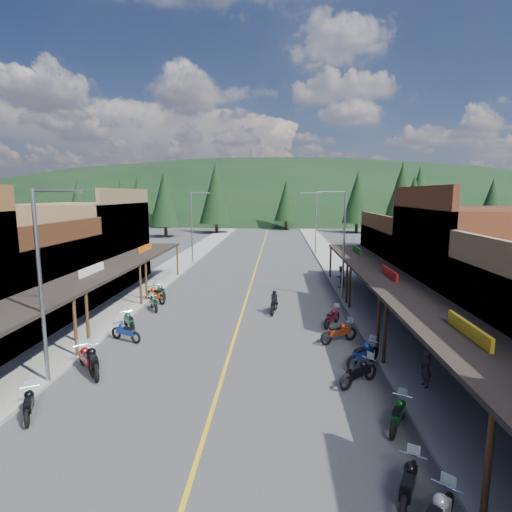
# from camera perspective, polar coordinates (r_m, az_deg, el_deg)

# --- Properties ---
(ground) EXTENTS (220.00, 220.00, 0.00)m
(ground) POSITION_cam_1_polar(r_m,az_deg,el_deg) (22.50, -3.02, -11.37)
(ground) COLOR #38383A
(ground) RESTS_ON ground
(centerline) EXTENTS (0.15, 90.00, 0.01)m
(centerline) POSITION_cam_1_polar(r_m,az_deg,el_deg) (41.78, -0.05, -1.85)
(centerline) COLOR gold
(centerline) RESTS_ON ground
(sidewalk_west) EXTENTS (3.40, 94.00, 0.15)m
(sidewalk_west) POSITION_cam_1_polar(r_m,az_deg,el_deg) (43.14, -11.67, -1.60)
(sidewalk_west) COLOR gray
(sidewalk_west) RESTS_ON ground
(sidewalk_east) EXTENTS (3.40, 94.00, 0.15)m
(sidewalk_east) POSITION_cam_1_polar(r_m,az_deg,el_deg) (42.18, 11.84, -1.84)
(sidewalk_east) COLOR gray
(sidewalk_east) RESTS_ON ground
(shop_west_2) EXTENTS (10.90, 9.00, 6.20)m
(shop_west_2) POSITION_cam_1_polar(r_m,az_deg,el_deg) (28.31, -31.58, -3.14)
(shop_west_2) COLOR #3F2111
(shop_west_2) RESTS_ON ground
(shop_west_3) EXTENTS (10.90, 10.20, 8.20)m
(shop_west_3) POSITION_cam_1_polar(r_m,az_deg,el_deg) (36.34, -23.16, 1.42)
(shop_west_3) COLOR brown
(shop_west_3) RESTS_ON ground
(shop_east_2) EXTENTS (10.90, 9.00, 8.20)m
(shop_east_2) POSITION_cam_1_polar(r_m,az_deg,el_deg) (25.75, 29.54, -1.82)
(shop_east_2) COLOR #562B19
(shop_east_2) RESTS_ON ground
(shop_east_3) EXTENTS (10.90, 10.20, 6.20)m
(shop_east_3) POSITION_cam_1_polar(r_m,az_deg,el_deg) (34.64, 22.41, -0.51)
(shop_east_3) COLOR #4C2D16
(shop_east_3) RESTS_ON ground
(streetlight_0) EXTENTS (2.16, 0.18, 8.00)m
(streetlight_0) POSITION_cam_1_polar(r_m,az_deg,el_deg) (17.94, -28.11, -2.85)
(streetlight_0) COLOR gray
(streetlight_0) RESTS_ON ground
(streetlight_1) EXTENTS (2.16, 0.18, 8.00)m
(streetlight_1) POSITION_cam_1_polar(r_m,az_deg,el_deg) (44.10, -8.98, 4.45)
(streetlight_1) COLOR gray
(streetlight_1) RESTS_ON ground
(streetlight_2) EXTENTS (2.16, 0.18, 8.00)m
(streetlight_2) POSITION_cam_1_polar(r_m,az_deg,el_deg) (29.53, 12.18, 2.22)
(streetlight_2) COLOR gray
(streetlight_2) RESTS_ON ground
(streetlight_3) EXTENTS (2.16, 0.18, 8.00)m
(streetlight_3) POSITION_cam_1_polar(r_m,az_deg,el_deg) (51.29, 8.40, 5.07)
(streetlight_3) COLOR gray
(streetlight_3) RESTS_ON ground
(ridge_hill) EXTENTS (310.00, 140.00, 60.00)m
(ridge_hill) POSITION_cam_1_polar(r_m,az_deg,el_deg) (156.19, 2.38, 6.02)
(ridge_hill) COLOR black
(ridge_hill) RESTS_ON ground
(pine_0) EXTENTS (5.04, 5.04, 11.00)m
(pine_0) POSITION_cam_1_polar(r_m,az_deg,el_deg) (93.17, -24.02, 7.32)
(pine_0) COLOR black
(pine_0) RESTS_ON ground
(pine_1) EXTENTS (5.88, 5.88, 12.50)m
(pine_1) POSITION_cam_1_polar(r_m,az_deg,el_deg) (94.72, -13.06, 8.33)
(pine_1) COLOR black
(pine_1) RESTS_ON ground
(pine_2) EXTENTS (6.72, 6.72, 14.00)m
(pine_2) POSITION_cam_1_polar(r_m,az_deg,el_deg) (79.94, -5.73, 8.99)
(pine_2) COLOR black
(pine_2) RESTS_ON ground
(pine_3) EXTENTS (5.04, 5.04, 11.00)m
(pine_3) POSITION_cam_1_polar(r_m,az_deg,el_deg) (87.01, 4.36, 8.00)
(pine_3) COLOR black
(pine_3) RESTS_ON ground
(pine_4) EXTENTS (5.88, 5.88, 12.50)m
(pine_4) POSITION_cam_1_polar(r_m,az_deg,el_deg) (82.48, 14.32, 8.23)
(pine_4) COLOR black
(pine_4) RESTS_ON ground
(pine_5) EXTENTS (6.72, 6.72, 14.00)m
(pine_5) POSITION_cam_1_polar(r_m,az_deg,el_deg) (98.22, 22.28, 8.35)
(pine_5) COLOR black
(pine_5) RESTS_ON ground
(pine_6) EXTENTS (5.04, 5.04, 11.00)m
(pine_6) POSITION_cam_1_polar(r_m,az_deg,el_deg) (95.54, 30.66, 6.87)
(pine_6) COLOR black
(pine_6) RESTS_ON ground
(pine_7) EXTENTS (5.88, 5.88, 12.50)m
(pine_7) POSITION_cam_1_polar(r_m,az_deg,el_deg) (102.88, -16.45, 8.22)
(pine_7) COLOR black
(pine_7) RESTS_ON ground
(pine_8) EXTENTS (4.48, 4.48, 10.00)m
(pine_8) POSITION_cam_1_polar(r_m,az_deg,el_deg) (65.69, -18.67, 6.84)
(pine_8) COLOR black
(pine_8) RESTS_ON ground
(pine_9) EXTENTS (4.93, 4.93, 10.80)m
(pine_9) POSITION_cam_1_polar(r_m,az_deg,el_deg) (69.46, 21.56, 7.11)
(pine_9) COLOR black
(pine_9) RESTS_ON ground
(pine_10) EXTENTS (5.38, 5.38, 11.60)m
(pine_10) POSITION_cam_1_polar(r_m,az_deg,el_deg) (73.85, -12.89, 7.89)
(pine_10) COLOR black
(pine_10) RESTS_ON ground
(pine_11) EXTENTS (5.82, 5.82, 12.40)m
(pine_11) POSITION_cam_1_polar(r_m,az_deg,el_deg) (61.57, 20.08, 7.79)
(pine_11) COLOR black
(pine_11) RESTS_ON ground
(bike_west_4) EXTENTS (1.41, 1.97, 1.08)m
(bike_west_4) POSITION_cam_1_polar(r_m,az_deg,el_deg) (16.88, -29.71, -17.76)
(bike_west_4) COLOR black
(bike_west_4) RESTS_ON ground
(bike_west_5) EXTENTS (1.96, 2.39, 1.34)m
(bike_west_5) POSITION_cam_1_polar(r_m,az_deg,el_deg) (19.21, -22.30, -13.55)
(bike_west_5) COLOR black
(bike_west_5) RESTS_ON ground
(bike_west_6) EXTENTS (1.99, 2.12, 1.25)m
(bike_west_6) POSITION_cam_1_polar(r_m,az_deg,el_deg) (19.64, -23.04, -13.24)
(bike_west_6) COLOR maroon
(bike_west_6) RESTS_ON ground
(bike_west_7) EXTENTS (2.11, 1.48, 1.15)m
(bike_west_7) POSITION_cam_1_polar(r_m,az_deg,el_deg) (22.64, -18.13, -10.14)
(bike_west_7) COLOR navy
(bike_west_7) RESTS_ON ground
(bike_west_8) EXTENTS (1.71, 2.03, 1.15)m
(bike_west_8) POSITION_cam_1_polar(r_m,az_deg,el_deg) (24.43, -17.69, -8.71)
(bike_west_8) COLOR #0D4426
(bike_west_8) RESTS_ON ground
(bike_west_9) EXTENTS (1.45, 1.94, 1.07)m
(bike_west_9) POSITION_cam_1_polar(r_m,az_deg,el_deg) (27.87, -14.37, -6.48)
(bike_west_9) COLOR #0C3C18
(bike_west_9) RESTS_ON ground
(bike_west_10) EXTENTS (2.26, 2.14, 1.33)m
(bike_west_10) POSITION_cam_1_polar(r_m,az_deg,el_deg) (29.78, -14.16, -5.22)
(bike_west_10) COLOR #B3430C
(bike_west_10) RESTS_ON ground
(bike_west_11) EXTENTS (1.61, 1.99, 1.12)m
(bike_west_11) POSITION_cam_1_polar(r_m,az_deg,el_deg) (30.90, -13.40, -4.89)
(bike_west_11) COLOR #0D452B
(bike_west_11) RESTS_ON ground
(bike_east_3) EXTENTS (1.53, 2.15, 1.18)m
(bike_east_3) POSITION_cam_1_polar(r_m,az_deg,el_deg) (12.20, 20.95, -27.91)
(bike_east_3) COLOR black
(bike_east_3) RESTS_ON ground
(bike_east_4) EXTENTS (1.50, 2.05, 1.13)m
(bike_east_4) POSITION_cam_1_polar(r_m,az_deg,el_deg) (15.05, 19.67, -20.36)
(bike_east_4) COLOR #0B3A14
(bike_east_4) RESTS_ON ground
(bike_east_5) EXTENTS (2.10, 1.89, 1.21)m
(bike_east_5) POSITION_cam_1_polar(r_m,az_deg,el_deg) (17.50, 14.49, -15.63)
(bike_east_5) COLOR black
(bike_east_5) RESTS_ON ground
(bike_east_6) EXTENTS (2.11, 2.02, 1.25)m
(bike_east_6) POSITION_cam_1_polar(r_m,az_deg,el_deg) (19.30, 15.06, -13.20)
(bike_east_6) COLOR navy
(bike_east_6) RESTS_ON ground
(bike_east_7) EXTENTS (2.29, 1.71, 1.26)m
(bike_east_7) POSITION_cam_1_polar(r_m,az_deg,el_deg) (21.79, 11.76, -10.47)
(bike_east_7) COLOR maroon
(bike_east_7) RESTS_ON ground
(bike_east_8) EXTENTS (1.64, 2.16, 1.19)m
(bike_east_8) POSITION_cam_1_polar(r_m,az_deg,el_deg) (24.38, 10.82, -8.43)
(bike_east_8) COLOR maroon
(bike_east_8) RESTS_ON ground
(rider_on_bike) EXTENTS (0.99, 2.15, 1.58)m
(rider_on_bike) POSITION_cam_1_polar(r_m,az_deg,el_deg) (26.47, 2.63, -6.80)
(rider_on_bike) COLOR black
(rider_on_bike) RESTS_ON ground
(pedestrian_east_a) EXTENTS (0.47, 0.63, 1.56)m
(pedestrian_east_a) POSITION_cam_1_polar(r_m,az_deg,el_deg) (17.81, 23.13, -14.50)
(pedestrian_east_a) COLOR #2F2233
(pedestrian_east_a) RESTS_ON sidewalk_east
(pedestrian_east_b) EXTENTS (0.98, 0.95, 1.79)m
(pedestrian_east_b) POSITION_cam_1_polar(r_m,az_deg,el_deg) (33.48, 11.99, -2.93)
(pedestrian_east_b) COLOR brown
(pedestrian_east_b) RESTS_ON sidewalk_east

